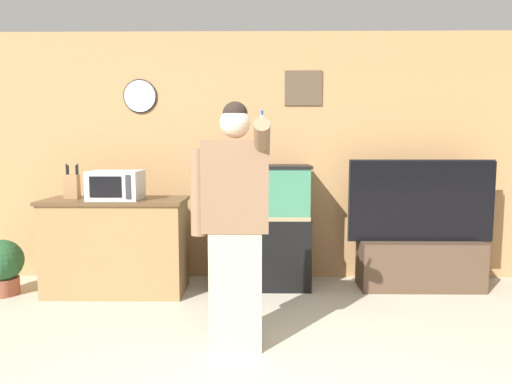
% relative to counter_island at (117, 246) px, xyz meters
% --- Properties ---
extents(wall_back_paneled, '(10.00, 0.08, 2.60)m').
position_rel_counter_island_xyz_m(wall_back_paneled, '(1.55, 0.57, 0.84)').
color(wall_back_paneled, '#A87A4C').
rests_on(wall_back_paneled, ground_plane).
extents(counter_island, '(1.34, 0.58, 0.92)m').
position_rel_counter_island_xyz_m(counter_island, '(0.00, 0.00, 0.00)').
color(counter_island, olive).
rests_on(counter_island, ground_plane).
extents(microwave, '(0.47, 0.38, 0.27)m').
position_rel_counter_island_xyz_m(microwave, '(0.03, -0.04, 0.59)').
color(microwave, silver).
rests_on(microwave, counter_island).
extents(knife_block, '(0.13, 0.09, 0.33)m').
position_rel_counter_island_xyz_m(knife_block, '(-0.42, 0.02, 0.58)').
color(knife_block, olive).
rests_on(knife_block, counter_island).
extents(aquarium_on_stand, '(0.98, 0.48, 1.23)m').
position_rel_counter_island_xyz_m(aquarium_on_stand, '(1.40, 0.22, 0.16)').
color(aquarium_on_stand, black).
rests_on(aquarium_on_stand, ground_plane).
extents(tv_on_stand, '(1.44, 0.40, 1.29)m').
position_rel_counter_island_xyz_m(tv_on_stand, '(2.98, 0.16, -0.08)').
color(tv_on_stand, '#4C3828').
rests_on(tv_on_stand, ground_plane).
extents(person_standing, '(0.54, 0.41, 1.73)m').
position_rel_counter_island_xyz_m(person_standing, '(1.21, -1.20, 0.44)').
color(person_standing, '#BCAD89').
rests_on(person_standing, ground_plane).
extents(potted_plant, '(0.40, 0.40, 0.53)m').
position_rel_counter_island_xyz_m(potted_plant, '(-1.09, -0.08, -0.18)').
color(potted_plant, brown).
rests_on(potted_plant, ground_plane).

